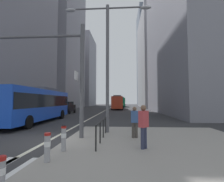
% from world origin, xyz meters
% --- Properties ---
extents(ground_plane, '(160.00, 160.00, 0.00)m').
position_xyz_m(ground_plane, '(0.00, 20.00, 0.00)').
color(ground_plane, '#303033').
extents(median_island, '(9.00, 10.00, 0.15)m').
position_xyz_m(median_island, '(5.50, -1.00, 0.07)').
color(median_island, gray).
rests_on(median_island, ground).
extents(lane_centre_line, '(0.20, 80.00, 0.01)m').
position_xyz_m(lane_centre_line, '(0.00, 30.00, 0.01)').
color(lane_centre_line, beige).
rests_on(lane_centre_line, ground).
extents(office_tower_left_mid, '(12.94, 19.61, 54.81)m').
position_xyz_m(office_tower_left_mid, '(-16.00, 39.11, 27.41)').
color(office_tower_left_mid, gray).
rests_on(office_tower_left_mid, ground).
extents(office_tower_left_far, '(13.80, 17.20, 29.84)m').
position_xyz_m(office_tower_left_far, '(-16.00, 62.51, 14.92)').
color(office_tower_left_far, gray).
rests_on(office_tower_left_far, ground).
extents(office_tower_right_mid, '(13.98, 22.65, 31.32)m').
position_xyz_m(office_tower_right_mid, '(17.00, 49.13, 15.66)').
color(office_tower_right_mid, '#9E9EA3').
rests_on(office_tower_right_mid, ground).
extents(office_tower_right_far, '(10.87, 17.58, 47.10)m').
position_xyz_m(office_tower_right_far, '(17.00, 73.60, 23.55)').
color(office_tower_right_far, slate).
rests_on(office_tower_right_far, ground).
extents(city_bus_blue_oncoming, '(2.92, 11.27, 3.40)m').
position_xyz_m(city_bus_blue_oncoming, '(-4.41, 7.11, 1.84)').
color(city_bus_blue_oncoming, blue).
rests_on(city_bus_blue_oncoming, ground).
extents(sedan_white_oncoming, '(2.07, 4.31, 1.94)m').
position_xyz_m(sedan_white_oncoming, '(-7.86, 6.86, 0.99)').
color(sedan_white_oncoming, silver).
rests_on(sedan_white_oncoming, ground).
extents(city_bus_red_receding, '(2.72, 10.71, 3.40)m').
position_xyz_m(city_bus_red_receding, '(2.54, 32.84, 1.84)').
color(city_bus_red_receding, red).
rests_on(city_bus_red_receding, ground).
extents(city_bus_red_distant, '(2.77, 11.63, 3.40)m').
position_xyz_m(city_bus_red_distant, '(3.38, 50.97, 1.84)').
color(city_bus_red_distant, '#198456').
rests_on(city_bus_red_distant, ground).
extents(car_oncoming_mid, '(2.04, 4.05, 1.94)m').
position_xyz_m(car_oncoming_mid, '(-5.40, 18.53, 0.99)').
color(car_oncoming_mid, black).
rests_on(car_oncoming_mid, ground).
extents(car_receding_near, '(2.16, 4.24, 1.94)m').
position_xyz_m(car_receding_near, '(3.00, 39.47, 0.99)').
color(car_receding_near, gold).
rests_on(car_receding_near, ground).
extents(traffic_signal_gantry, '(6.35, 0.65, 6.00)m').
position_xyz_m(traffic_signal_gantry, '(-0.44, 0.23, 4.12)').
color(traffic_signal_gantry, '#515156').
rests_on(traffic_signal_gantry, median_island).
extents(street_lamp_post, '(5.50, 0.32, 8.00)m').
position_xyz_m(street_lamp_post, '(2.88, 1.85, 5.28)').
color(street_lamp_post, '#56565B').
rests_on(street_lamp_post, median_island).
extents(bollard_front, '(0.20, 0.20, 0.77)m').
position_xyz_m(bollard_front, '(1.34, -5.00, 0.58)').
color(bollard_front, '#99999E').
rests_on(bollard_front, median_island).
extents(bollard_left, '(0.20, 0.20, 0.90)m').
position_xyz_m(bollard_left, '(1.46, -3.16, 0.65)').
color(bollard_left, '#99999E').
rests_on(bollard_left, median_island).
extents(bollard_right, '(0.20, 0.20, 0.93)m').
position_xyz_m(bollard_right, '(1.56, -2.00, 0.67)').
color(bollard_right, '#99999E').
rests_on(bollard_right, median_island).
extents(pedestrian_railing, '(0.06, 3.61, 0.98)m').
position_xyz_m(pedestrian_railing, '(2.80, -0.20, 0.85)').
color(pedestrian_railing, black).
rests_on(pedestrian_railing, median_island).
extents(pedestrian_waiting, '(0.44, 0.44, 1.74)m').
position_xyz_m(pedestrian_waiting, '(4.66, -1.52, 1.12)').
color(pedestrian_waiting, '#2D334C').
rests_on(pedestrian_waiting, median_island).
extents(pedestrian_walking, '(0.38, 0.24, 1.60)m').
position_xyz_m(pedestrian_walking, '(4.44, 0.41, 1.03)').
color(pedestrian_walking, '#423D38').
rests_on(pedestrian_walking, median_island).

